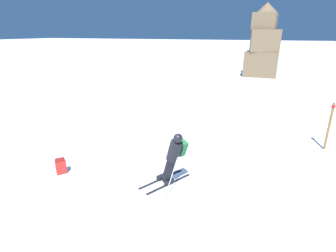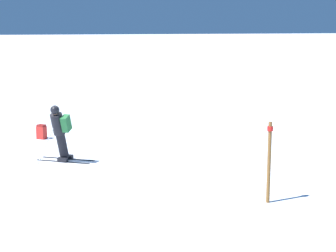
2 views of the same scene
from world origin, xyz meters
The scene contains 5 objects.
ground_plane centered at (0.00, 0.00, 0.00)m, with size 300.00×300.00×0.00m, color white.
skier centered at (1.15, -0.12, 0.95)m, with size 1.52×1.68×1.74m.
rock_pillar centered at (2.26, 21.97, 2.87)m, with size 3.14×2.76×6.84m.
spare_backpack centered at (-2.39, -0.74, 0.24)m, with size 0.36×0.37×0.50m.
trail_marker centered at (5.64, 4.37, 1.01)m, with size 0.13×0.13×1.84m.
Camera 1 is at (3.44, -6.30, 4.22)m, focal length 28.00 mm.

